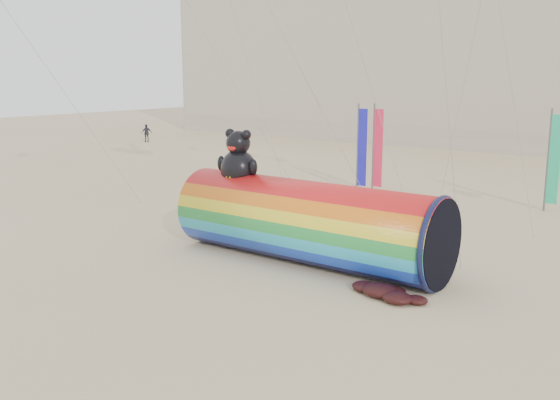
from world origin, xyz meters
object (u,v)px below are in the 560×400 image
Objects in this scene: windsock_assembly at (307,220)px; kite_handler at (395,257)px; fabric_bundle at (386,292)px; hotel_building at (444,39)px.

windsock_assembly is 3.74m from kite_handler.
kite_handler reaches higher than fabric_bundle.
hotel_building is at bearing -64.51° from kite_handler.
kite_handler is 1.70m from fabric_bundle.
windsock_assembly is (13.17, -43.67, -8.70)m from hotel_building.
hotel_building is 49.55m from fabric_bundle.
hotel_building is at bearing 106.78° from windsock_assembly.
kite_handler is (3.67, -0.18, -0.71)m from windsock_assembly.
windsock_assembly is at bearing -73.22° from hotel_building.
fabric_bundle is at bearing -21.73° from windsock_assembly.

